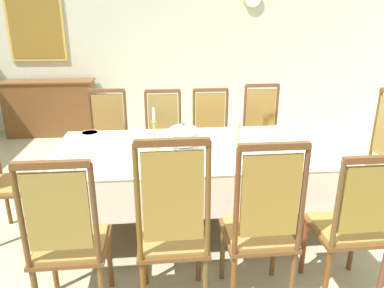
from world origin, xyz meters
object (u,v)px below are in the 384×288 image
Objects in this scene: soup_tureen at (183,136)px; framed_painting at (36,29)px; chair_south_a at (68,239)px; chair_north_d at (263,132)px; bowl_near_left at (280,128)px; chair_head_west at (6,177)px; chair_north_c at (212,134)px; spoon_secondary at (43,171)px; bowl_far_left at (90,134)px; chair_south_b at (173,228)px; bowl_near_right at (60,170)px; chair_north_b at (164,136)px; candlestick_west at (154,133)px; sideboard at (51,108)px; candlestick_east at (239,133)px; chair_south_d at (352,224)px; spoon_primary at (289,128)px; chair_north_a at (108,137)px; dining_table at (197,156)px; chair_south_c at (261,225)px; chair_head_east at (371,157)px.

soup_tureen is 0.29× the size of framed_painting.
chair_south_a is 1.00× the size of chair_north_d.
framed_painting reaches higher than bowl_near_left.
chair_head_west is at bearing 126.13° from chair_south_a.
spoon_secondary is (-1.46, -1.41, 0.21)m from chair_north_c.
framed_painting is at bearing 107.16° from chair_south_a.
chair_south_a is 1.45m from bowl_far_left.
bowl_near_right is at bearing 143.71° from chair_south_b.
chair_north_b reaches higher than chair_head_west.
candlestick_west reaches higher than bowl_near_left.
chair_south_b reaches higher than chair_north_c.
chair_south_b is 1.14× the size of chair_head_west.
chair_north_c is 1.41m from bowl_far_left.
chair_head_west reaches higher than sideboard.
candlestick_east is at bearing 62.10° from chair_north_d.
chair_south_a is at bearing -117.64° from candlestick_west.
bowl_near_left is (0.61, -0.54, 0.22)m from chair_north_c.
chair_south_a is at bearing 72.65° from chair_north_b.
spoon_primary is at bearing 85.66° from chair_south_d.
bowl_near_right is (-1.41, -0.43, -0.10)m from candlestick_east.
chair_north_d reaches higher than chair_north_b.
framed_painting is at bearing 114.37° from chair_south_b.
chair_north_a is 2.68m from chair_south_d.
chair_head_west is 1.07× the size of framed_painting.
chair_head_west is 3.39× the size of candlestick_east.
dining_table is 1.05m from chair_south_c.
spoon_primary is (0.11, -0.52, 0.19)m from chair_north_d.
framed_painting reaches higher than dining_table.
dining_table is 0.42m from candlestick_east.
chair_south_b is 6.71× the size of bowl_far_left.
dining_table is 0.43m from candlestick_west.
chair_south_d is at bearing -37.23° from bowl_far_left.
dining_table is at bearing 48.19° from chair_north_d.
chair_head_west is at bearing 125.94° from spoon_secondary.
bowl_near_right is 2.25m from spoon_primary.
spoon_primary is (2.06, 0.92, -0.01)m from bowl_near_right.
chair_north_a is 1.01× the size of chair_north_c.
chair_north_c is (0.00, 2.01, -0.03)m from chair_south_c.
framed_painting is (-2.59, 3.32, 0.81)m from candlestick_east.
chair_north_c is 2.16m from chair_head_west.
chair_north_d is (0.90, 1.00, -0.11)m from dining_table.
chair_south_b is at bearing 53.39° from chair_head_west.
chair_south_b is 1.69m from chair_head_west.
soup_tureen is at bearing 52.38° from chair_south_a.
chair_head_west is 5.74× the size of bowl_near_right.
spoon_primary is at bearing 25.55° from dining_table.
chair_north_b is at bearing 156.82° from spoon_primary.
bowl_far_left reaches higher than spoon_primary.
spoon_secondary is at bearing 98.28° from chair_head_east.
bowl_far_left is 1.99m from spoon_primary.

